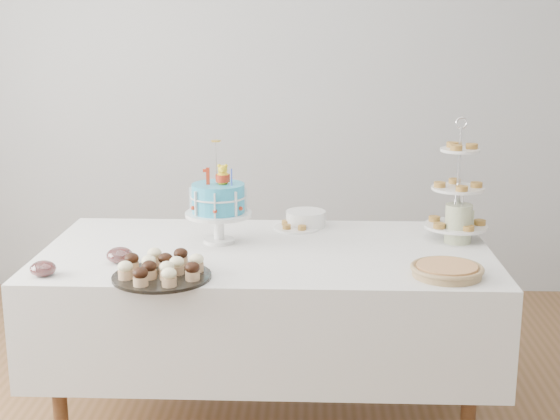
{
  "coord_description": "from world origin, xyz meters",
  "views": [
    {
      "loc": [
        0.18,
        -2.91,
        1.72
      ],
      "look_at": [
        0.06,
        0.3,
        0.94
      ],
      "focal_mm": 50.0,
      "sensor_mm": 36.0,
      "label": 1
    }
  ],
  "objects_px": {
    "pie": "(447,270)",
    "utensil_pitcher": "(458,222)",
    "cupcake_tray": "(162,268)",
    "jam_bowl_a": "(43,269)",
    "jam_bowl_b": "(120,255)",
    "pastry_plate": "(297,226)",
    "tiered_stand": "(458,189)",
    "birthday_cake": "(219,216)",
    "plate_stack": "(306,219)",
    "table": "(267,299)"
  },
  "relations": [
    {
      "from": "pie",
      "to": "utensil_pitcher",
      "type": "height_order",
      "value": "utensil_pitcher"
    },
    {
      "from": "cupcake_tray",
      "to": "jam_bowl_a",
      "type": "bearing_deg",
      "value": 178.79
    },
    {
      "from": "jam_bowl_a",
      "to": "jam_bowl_b",
      "type": "relative_size",
      "value": 0.93
    },
    {
      "from": "pie",
      "to": "pastry_plate",
      "type": "relative_size",
      "value": 1.32
    },
    {
      "from": "cupcake_tray",
      "to": "pie",
      "type": "height_order",
      "value": "cupcake_tray"
    },
    {
      "from": "jam_bowl_a",
      "to": "cupcake_tray",
      "type": "bearing_deg",
      "value": -1.21
    },
    {
      "from": "pie",
      "to": "jam_bowl_a",
      "type": "xyz_separation_m",
      "value": [
        -1.55,
        -0.06,
        0.0
      ]
    },
    {
      "from": "tiered_stand",
      "to": "pastry_plate",
      "type": "height_order",
      "value": "tiered_stand"
    },
    {
      "from": "jam_bowl_a",
      "to": "jam_bowl_b",
      "type": "xyz_separation_m",
      "value": [
        0.25,
        0.18,
        0.0
      ]
    },
    {
      "from": "pastry_plate",
      "to": "jam_bowl_b",
      "type": "bearing_deg",
      "value": -141.96
    },
    {
      "from": "birthday_cake",
      "to": "plate_stack",
      "type": "distance_m",
      "value": 0.49
    },
    {
      "from": "cupcake_tray",
      "to": "tiered_stand",
      "type": "xyz_separation_m",
      "value": [
        1.22,
        0.6,
        0.19
      ]
    },
    {
      "from": "tiered_stand",
      "to": "jam_bowl_b",
      "type": "xyz_separation_m",
      "value": [
        -1.43,
        -0.41,
        -0.2
      ]
    },
    {
      "from": "cupcake_tray",
      "to": "tiered_stand",
      "type": "relative_size",
      "value": 0.69
    },
    {
      "from": "table",
      "to": "jam_bowl_b",
      "type": "xyz_separation_m",
      "value": [
        -0.59,
        -0.21,
        0.26
      ]
    },
    {
      "from": "table",
      "to": "plate_stack",
      "type": "xyz_separation_m",
      "value": [
        0.16,
        0.4,
        0.26
      ]
    },
    {
      "from": "birthday_cake",
      "to": "cupcake_tray",
      "type": "height_order",
      "value": "birthday_cake"
    },
    {
      "from": "table",
      "to": "pie",
      "type": "height_order",
      "value": "pie"
    },
    {
      "from": "jam_bowl_b",
      "to": "utensil_pitcher",
      "type": "distance_m",
      "value": 1.47
    },
    {
      "from": "pastry_plate",
      "to": "jam_bowl_b",
      "type": "height_order",
      "value": "jam_bowl_b"
    },
    {
      "from": "plate_stack",
      "to": "jam_bowl_b",
      "type": "relative_size",
      "value": 1.77
    },
    {
      "from": "tiered_stand",
      "to": "jam_bowl_a",
      "type": "distance_m",
      "value": 1.79
    },
    {
      "from": "table",
      "to": "cupcake_tray",
      "type": "bearing_deg",
      "value": -133.42
    },
    {
      "from": "birthday_cake",
      "to": "utensil_pitcher",
      "type": "distance_m",
      "value": 1.06
    },
    {
      "from": "plate_stack",
      "to": "cupcake_tray",
      "type": "bearing_deg",
      "value": -124.19
    },
    {
      "from": "tiered_stand",
      "to": "jam_bowl_b",
      "type": "relative_size",
      "value": 5.15
    },
    {
      "from": "plate_stack",
      "to": "utensil_pitcher",
      "type": "bearing_deg",
      "value": -20.72
    },
    {
      "from": "table",
      "to": "pie",
      "type": "bearing_deg",
      "value": -25.06
    },
    {
      "from": "cupcake_tray",
      "to": "jam_bowl_a",
      "type": "height_order",
      "value": "cupcake_tray"
    },
    {
      "from": "plate_stack",
      "to": "pastry_plate",
      "type": "bearing_deg",
      "value": -127.4
    },
    {
      "from": "birthday_cake",
      "to": "jam_bowl_a",
      "type": "bearing_deg",
      "value": -141.38
    },
    {
      "from": "pie",
      "to": "jam_bowl_b",
      "type": "distance_m",
      "value": 1.31
    },
    {
      "from": "cupcake_tray",
      "to": "birthday_cake",
      "type": "bearing_deg",
      "value": 72.05
    },
    {
      "from": "pie",
      "to": "utensil_pitcher",
      "type": "xyz_separation_m",
      "value": [
        0.13,
        0.48,
        0.07
      ]
    },
    {
      "from": "utensil_pitcher",
      "to": "jam_bowl_b",
      "type": "bearing_deg",
      "value": -161.98
    },
    {
      "from": "utensil_pitcher",
      "to": "tiered_stand",
      "type": "bearing_deg",
      "value": 94.42
    },
    {
      "from": "plate_stack",
      "to": "jam_bowl_a",
      "type": "height_order",
      "value": "plate_stack"
    },
    {
      "from": "birthday_cake",
      "to": "table",
      "type": "bearing_deg",
      "value": -24.44
    },
    {
      "from": "cupcake_tray",
      "to": "jam_bowl_b",
      "type": "height_order",
      "value": "cupcake_tray"
    },
    {
      "from": "pie",
      "to": "plate_stack",
      "type": "relative_size",
      "value": 1.49
    },
    {
      "from": "plate_stack",
      "to": "pastry_plate",
      "type": "distance_m",
      "value": 0.07
    },
    {
      "from": "birthday_cake",
      "to": "plate_stack",
      "type": "bearing_deg",
      "value": 38.58
    },
    {
      "from": "jam_bowl_a",
      "to": "jam_bowl_b",
      "type": "distance_m",
      "value": 0.31
    },
    {
      "from": "birthday_cake",
      "to": "tiered_stand",
      "type": "relative_size",
      "value": 0.82
    },
    {
      "from": "jam_bowl_a",
      "to": "table",
      "type": "bearing_deg",
      "value": 24.92
    },
    {
      "from": "tiered_stand",
      "to": "jam_bowl_a",
      "type": "relative_size",
      "value": 5.52
    },
    {
      "from": "jam_bowl_a",
      "to": "pastry_plate",
      "type": "bearing_deg",
      "value": 37.37
    },
    {
      "from": "cupcake_tray",
      "to": "utensil_pitcher",
      "type": "height_order",
      "value": "utensil_pitcher"
    },
    {
      "from": "pastry_plate",
      "to": "cupcake_tray",
      "type": "bearing_deg",
      "value": -123.95
    },
    {
      "from": "tiered_stand",
      "to": "table",
      "type": "bearing_deg",
      "value": -166.75
    }
  ]
}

